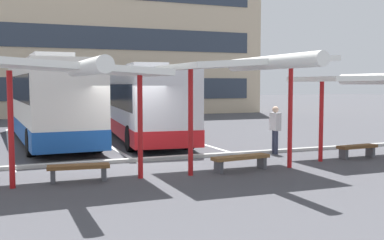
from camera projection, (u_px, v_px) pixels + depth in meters
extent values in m
plane|color=#47474C|center=(134.00, 160.00, 15.78)|extent=(160.00, 160.00, 0.00)
cube|color=#C6B293|center=(48.00, 1.00, 41.28)|extent=(35.01, 13.87, 19.81)
cube|color=#2D3847|center=(59.00, 89.00, 35.45)|extent=(32.21, 0.08, 1.74)
cube|color=#2D3847|center=(58.00, 36.00, 35.14)|extent=(32.21, 0.08, 1.74)
cube|color=silver|center=(48.00, 99.00, 20.89)|extent=(3.05, 12.12, 3.19)
cube|color=#194C9E|center=(48.00, 127.00, 20.99)|extent=(3.09, 12.16, 0.72)
cube|color=black|center=(47.00, 88.00, 20.86)|extent=(3.04, 11.16, 1.05)
cube|color=black|center=(33.00, 89.00, 26.29)|extent=(2.26, 0.17, 1.91)
cube|color=silver|center=(52.00, 58.00, 19.39)|extent=(1.63, 2.26, 0.36)
cylinder|color=black|center=(14.00, 123.00, 24.52)|extent=(0.34, 1.01, 1.00)
cylinder|color=black|center=(60.00, 122.00, 25.49)|extent=(0.34, 1.01, 1.00)
cylinder|color=black|center=(31.00, 142.00, 16.51)|extent=(0.34, 1.01, 1.00)
cylinder|color=black|center=(97.00, 139.00, 17.49)|extent=(0.34, 1.01, 1.00)
cube|color=silver|center=(141.00, 103.00, 21.83)|extent=(3.62, 11.56, 2.82)
cube|color=red|center=(141.00, 126.00, 21.91)|extent=(3.66, 11.60, 0.63)
cube|color=black|center=(141.00, 95.00, 21.80)|extent=(3.56, 10.65, 1.03)
cube|color=black|center=(124.00, 93.00, 27.21)|extent=(2.19, 0.30, 1.69)
cube|color=silver|center=(147.00, 67.00, 20.35)|extent=(1.71, 2.34, 0.36)
cylinder|color=black|center=(107.00, 122.00, 25.50)|extent=(0.40, 1.02, 1.00)
cylinder|color=black|center=(149.00, 121.00, 26.15)|extent=(0.40, 1.02, 1.00)
cylinder|color=black|center=(131.00, 139.00, 17.69)|extent=(0.40, 1.02, 1.00)
cylinder|color=black|center=(189.00, 137.00, 18.34)|extent=(0.40, 1.02, 1.00)
cube|color=white|center=(10.00, 144.00, 20.02)|extent=(0.16, 14.00, 0.01)
cube|color=white|center=(99.00, 140.00, 21.46)|extent=(0.16, 14.00, 0.01)
cube|color=white|center=(177.00, 136.00, 22.89)|extent=(0.16, 14.00, 0.01)
cylinder|color=red|center=(11.00, 130.00, 11.40)|extent=(0.14, 0.14, 2.88)
cylinder|color=red|center=(140.00, 125.00, 12.63)|extent=(0.14, 0.14, 2.88)
cube|color=white|center=(78.00, 68.00, 11.90)|extent=(4.26, 2.85, 0.40)
cylinder|color=white|center=(86.00, 68.00, 10.72)|extent=(0.36, 4.26, 0.36)
cube|color=brown|center=(79.00, 166.00, 12.27)|extent=(1.64, 0.61, 0.10)
cube|color=#4C4C51|center=(53.00, 176.00, 12.11)|extent=(0.16, 0.35, 0.35)
cube|color=#4C4C51|center=(104.00, 174.00, 12.45)|extent=(0.16, 0.35, 0.35)
cylinder|color=red|center=(191.00, 121.00, 13.02)|extent=(0.14, 0.14, 3.06)
cylinder|color=red|center=(290.00, 118.00, 14.25)|extent=(0.14, 0.14, 3.06)
cube|color=white|center=(243.00, 64.00, 13.51)|extent=(4.28, 3.32, 0.41)
cylinder|color=white|center=(271.00, 62.00, 12.12)|extent=(0.36, 4.27, 0.36)
cube|color=brown|center=(241.00, 157.00, 13.81)|extent=(1.89, 0.64, 0.10)
cube|color=#4C4C51|center=(219.00, 167.00, 13.45)|extent=(0.16, 0.35, 0.35)
cube|color=#4C4C51|center=(262.00, 163.00, 14.20)|extent=(0.16, 0.35, 0.35)
cylinder|color=red|center=(321.00, 121.00, 15.40)|extent=(0.14, 0.14, 2.67)
cube|color=white|center=(361.00, 78.00, 15.90)|extent=(4.24, 2.61, 0.23)
cube|color=brown|center=(357.00, 147.00, 16.18)|extent=(1.55, 0.50, 0.10)
cube|color=#4C4C51|center=(343.00, 154.00, 15.93)|extent=(0.14, 0.34, 0.35)
cube|color=#4C4C51|center=(370.00, 152.00, 16.45)|extent=(0.14, 0.34, 0.35)
cube|color=#ADADA8|center=(137.00, 160.00, 15.42)|extent=(44.00, 0.24, 0.12)
cylinder|color=#33384C|center=(274.00, 142.00, 17.24)|extent=(0.14, 0.14, 0.87)
cylinder|color=#33384C|center=(276.00, 142.00, 17.07)|extent=(0.14, 0.14, 0.87)
cube|color=silver|center=(275.00, 122.00, 17.10)|extent=(0.25, 0.52, 0.65)
sphere|color=beige|center=(275.00, 109.00, 17.06)|extent=(0.23, 0.23, 0.23)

